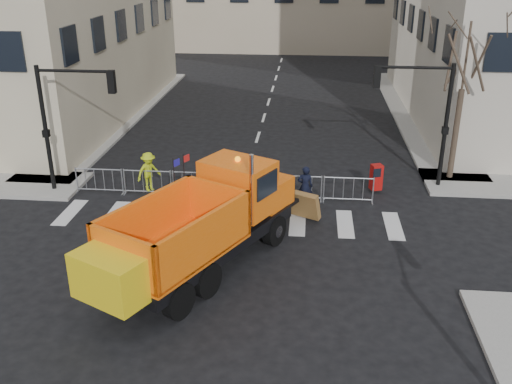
# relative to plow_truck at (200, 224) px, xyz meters

# --- Properties ---
(ground) EXTENTS (120.00, 120.00, 0.00)m
(ground) POSITION_rel_plow_truck_xyz_m (0.50, -1.62, -1.68)
(ground) COLOR black
(ground) RESTS_ON ground
(sidewalk_back) EXTENTS (64.00, 5.00, 0.15)m
(sidewalk_back) POSITION_rel_plow_truck_xyz_m (0.50, 6.88, -1.60)
(sidewalk_back) COLOR gray
(sidewalk_back) RESTS_ON ground
(traffic_light_left) EXTENTS (0.18, 0.18, 5.40)m
(traffic_light_left) POSITION_rel_plow_truck_xyz_m (-7.50, 5.88, 1.02)
(traffic_light_left) COLOR black
(traffic_light_left) RESTS_ON ground
(traffic_light_right) EXTENTS (0.18, 0.18, 5.40)m
(traffic_light_right) POSITION_rel_plow_truck_xyz_m (9.00, 7.88, 1.02)
(traffic_light_right) COLOR black
(traffic_light_right) RESTS_ON ground
(crowd_barriers) EXTENTS (12.60, 0.60, 1.10)m
(crowd_barriers) POSITION_rel_plow_truck_xyz_m (-0.25, 5.98, -1.13)
(crowd_barriers) COLOR #9EA0A5
(crowd_barriers) RESTS_ON ground
(street_tree) EXTENTS (3.00, 3.00, 7.50)m
(street_tree) POSITION_rel_plow_truck_xyz_m (9.70, 8.88, 2.07)
(street_tree) COLOR #382B21
(street_tree) RESTS_ON ground
(plow_truck) EXTENTS (6.78, 9.81, 3.77)m
(plow_truck) POSITION_rel_plow_truck_xyz_m (0.00, 0.00, 0.00)
(plow_truck) COLOR black
(plow_truck) RESTS_ON ground
(cop_a) EXTENTS (0.65, 0.45, 1.72)m
(cop_a) POSITION_rel_plow_truck_xyz_m (3.23, 5.38, -0.82)
(cop_a) COLOR black
(cop_a) RESTS_ON ground
(cop_b) EXTENTS (0.99, 0.93, 1.62)m
(cop_b) POSITION_rel_plow_truck_xyz_m (1.08, 5.38, -0.87)
(cop_b) COLOR black
(cop_b) RESTS_ON ground
(cop_c) EXTENTS (1.02, 1.28, 2.04)m
(cop_c) POSITION_rel_plow_truck_xyz_m (1.27, 3.18, -0.66)
(cop_c) COLOR black
(cop_c) RESTS_ON ground
(worker) EXTENTS (1.22, 1.21, 1.69)m
(worker) POSITION_rel_plow_truck_xyz_m (-3.34, 6.05, -0.68)
(worker) COLOR #B5CB17
(worker) RESTS_ON sidewalk_back
(newspaper_box) EXTENTS (0.55, 0.52, 1.10)m
(newspaper_box) POSITION_rel_plow_truck_xyz_m (6.22, 7.09, -0.98)
(newspaper_box) COLOR #B00F0D
(newspaper_box) RESTS_ON sidewalk_back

